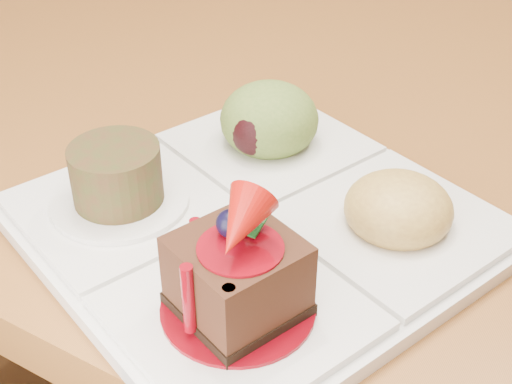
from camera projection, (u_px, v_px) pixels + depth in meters
The scene contains 2 objects.
ground at pixel (397, 309), 1.51m from camera, with size 6.00×6.00×0.00m, color #593419.
sampler_plate at pixel (260, 203), 0.50m from camera, with size 0.37×0.37×0.11m.
Camera 1 is at (0.30, -1.09, 1.07)m, focal length 50.00 mm.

